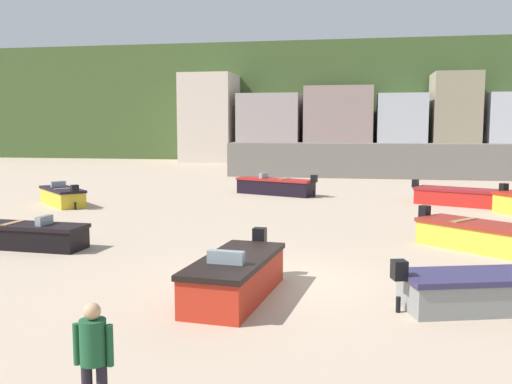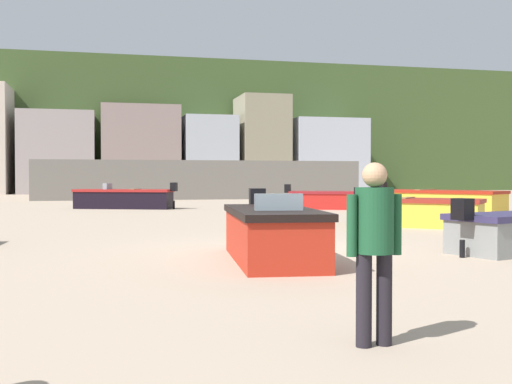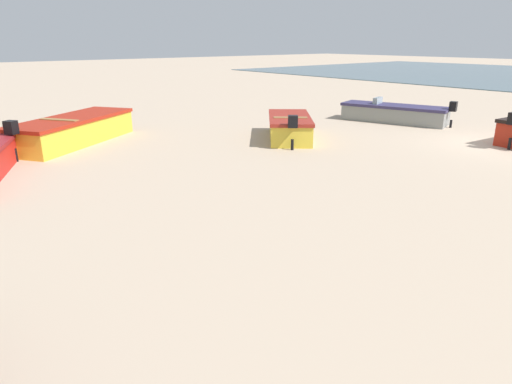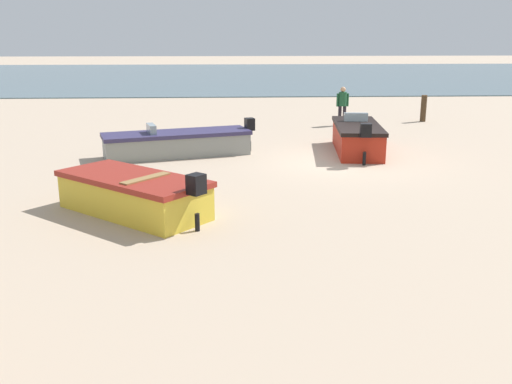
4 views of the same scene
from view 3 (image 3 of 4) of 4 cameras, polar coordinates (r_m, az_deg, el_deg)
ground_plane at (r=18.33m, az=28.33°, el=5.25°), size 160.00×160.00×0.00m
boat_grey_1 at (r=21.57m, az=17.02°, el=9.46°), size 4.95×2.62×1.10m
boat_yellow_4 at (r=17.58m, az=-22.09°, el=7.23°), size 4.35×5.30×1.26m
boat_yellow_7 at (r=17.18m, az=4.24°, el=8.16°), size 3.67×3.46×1.17m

